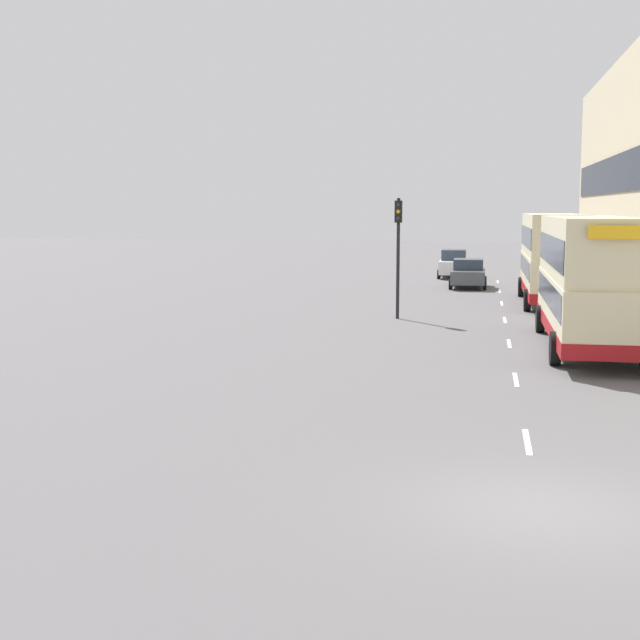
{
  "coord_description": "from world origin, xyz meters",
  "views": [
    {
      "loc": [
        -0.94,
        -13.62,
        4.59
      ],
      "look_at": [
        -6.35,
        15.89,
        0.8
      ],
      "focal_mm": 50.0,
      "sensor_mm": 36.0,
      "label": 1
    }
  ],
  "objects_px": {
    "double_decker_bus_near": "(589,279)",
    "traffic_light_far_kerb": "(398,238)",
    "car_0": "(468,273)",
    "car_1": "(454,264)",
    "double_decker_bus_ahead": "(553,256)"
  },
  "relations": [
    {
      "from": "double_decker_bus_near",
      "to": "car_0",
      "type": "xyz_separation_m",
      "value": [
        -4.23,
        22.0,
        -1.46
      ]
    },
    {
      "from": "traffic_light_far_kerb",
      "to": "car_1",
      "type": "bearing_deg",
      "value": 86.09
    },
    {
      "from": "car_1",
      "to": "traffic_light_far_kerb",
      "type": "relative_size",
      "value": 0.87
    },
    {
      "from": "double_decker_bus_near",
      "to": "traffic_light_far_kerb",
      "type": "height_order",
      "value": "traffic_light_far_kerb"
    },
    {
      "from": "car_0",
      "to": "car_1",
      "type": "relative_size",
      "value": 0.95
    },
    {
      "from": "car_0",
      "to": "traffic_light_far_kerb",
      "type": "relative_size",
      "value": 0.83
    },
    {
      "from": "double_decker_bus_near",
      "to": "car_0",
      "type": "bearing_deg",
      "value": 100.89
    },
    {
      "from": "double_decker_bus_near",
      "to": "traffic_light_far_kerb",
      "type": "bearing_deg",
      "value": 135.23
    },
    {
      "from": "double_decker_bus_ahead",
      "to": "traffic_light_far_kerb",
      "type": "distance_m",
      "value": 9.76
    },
    {
      "from": "double_decker_bus_ahead",
      "to": "car_0",
      "type": "bearing_deg",
      "value": 116.52
    },
    {
      "from": "car_1",
      "to": "double_decker_bus_near",
      "type": "bearing_deg",
      "value": 100.19
    },
    {
      "from": "car_1",
      "to": "double_decker_bus_ahead",
      "type": "bearing_deg",
      "value": 108.15
    },
    {
      "from": "double_decker_bus_near",
      "to": "car_1",
      "type": "distance_m",
      "value": 30.08
    },
    {
      "from": "double_decker_bus_near",
      "to": "car_1",
      "type": "height_order",
      "value": "double_decker_bus_near"
    },
    {
      "from": "car_1",
      "to": "traffic_light_far_kerb",
      "type": "xyz_separation_m",
      "value": [
        -1.56,
        -22.76,
        2.45
      ]
    }
  ]
}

